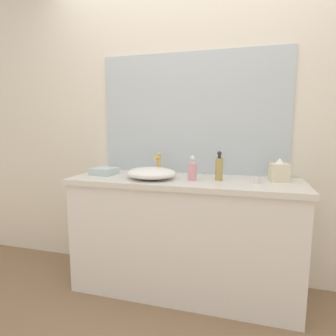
{
  "coord_description": "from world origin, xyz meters",
  "views": [
    {
      "loc": [
        0.41,
        -1.61,
        1.28
      ],
      "look_at": [
        -0.15,
        0.39,
        0.97
      ],
      "focal_mm": 30.05,
      "sensor_mm": 36.0,
      "label": 1
    }
  ],
  "objects": [
    {
      "name": "bathroom_wall_rear",
      "position": [
        0.0,
        0.73,
        1.3
      ],
      "size": [
        6.0,
        0.06,
        2.6
      ],
      "primitive_type": "cube",
      "color": "silver",
      "rests_on": "ground"
    },
    {
      "name": "vanity_counter",
      "position": [
        -0.03,
        0.41,
        0.45
      ],
      "size": [
        1.72,
        0.56,
        0.89
      ],
      "color": "white",
      "rests_on": "ground"
    },
    {
      "name": "ground_plane",
      "position": [
        0.0,
        0.0,
        -0.01
      ],
      "size": [
        6.0,
        6.0,
        0.02
      ],
      "primitive_type": "cube",
      "color": "#86664A",
      "rests_on": "ground"
    },
    {
      "name": "lotion_bottle",
      "position": [
        0.23,
        0.42,
        0.98
      ],
      "size": [
        0.06,
        0.06,
        0.21
      ],
      "color": "tan",
      "rests_on": "vanity_counter"
    },
    {
      "name": "soap_dispenser",
      "position": [
        0.04,
        0.37,
        0.97
      ],
      "size": [
        0.07,
        0.07,
        0.18
      ],
      "color": "pink",
      "rests_on": "vanity_counter"
    },
    {
      "name": "sink_basin",
      "position": [
        -0.27,
        0.35,
        0.94
      ],
      "size": [
        0.38,
        0.33,
        0.09
      ],
      "primitive_type": "ellipsoid",
      "color": "white",
      "rests_on": "vanity_counter"
    },
    {
      "name": "wall_mirror_panel",
      "position": [
        -0.03,
        0.69,
        1.38
      ],
      "size": [
        1.53,
        0.01,
        0.98
      ],
      "primitive_type": "cube",
      "color": "#B2BCC6",
      "rests_on": "vanity_counter"
    },
    {
      "name": "faucet",
      "position": [
        -0.27,
        0.52,
        1.0
      ],
      "size": [
        0.03,
        0.14,
        0.18
      ],
      "color": "#DEAB50",
      "rests_on": "vanity_counter"
    },
    {
      "name": "folded_hand_towel",
      "position": [
        -0.7,
        0.42,
        0.92
      ],
      "size": [
        0.21,
        0.19,
        0.05
      ],
      "primitive_type": "cube",
      "rotation": [
        0.0,
        0.0,
        -0.16
      ],
      "color": "silver",
      "rests_on": "vanity_counter"
    },
    {
      "name": "tissue_box",
      "position": [
        0.64,
        0.51,
        0.96
      ],
      "size": [
        0.14,
        0.14,
        0.17
      ],
      "color": "beige",
      "rests_on": "vanity_counter"
    },
    {
      "name": "candle_jar",
      "position": [
        0.49,
        0.39,
        0.91
      ],
      "size": [
        0.06,
        0.06,
        0.04
      ],
      "primitive_type": "cylinder",
      "color": "silver",
      "rests_on": "vanity_counter"
    }
  ]
}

